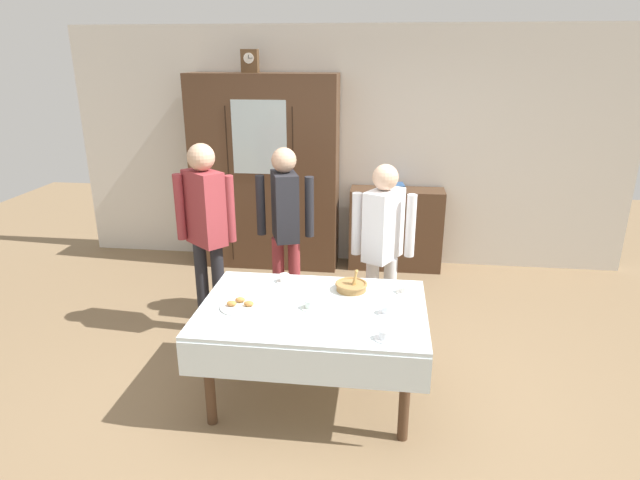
# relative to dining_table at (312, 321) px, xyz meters

# --- Properties ---
(ground_plane) EXTENTS (12.00, 12.00, 0.00)m
(ground_plane) POSITION_rel_dining_table_xyz_m (0.00, 0.24, -0.63)
(ground_plane) COLOR #846B4C
(ground_plane) RESTS_ON ground
(back_wall) EXTENTS (6.40, 0.10, 2.70)m
(back_wall) POSITION_rel_dining_table_xyz_m (0.00, 2.89, 0.72)
(back_wall) COLOR silver
(back_wall) RESTS_ON ground
(dining_table) EXTENTS (1.57, 1.08, 0.73)m
(dining_table) POSITION_rel_dining_table_xyz_m (0.00, 0.00, 0.00)
(dining_table) COLOR #4C3321
(dining_table) RESTS_ON ground
(wall_cabinet) EXTENTS (1.66, 0.46, 2.20)m
(wall_cabinet) POSITION_rel_dining_table_xyz_m (-0.90, 2.59, 0.47)
(wall_cabinet) COLOR #4C3321
(wall_cabinet) RESTS_ON ground
(mantel_clock) EXTENTS (0.18, 0.11, 0.24)m
(mantel_clock) POSITION_rel_dining_table_xyz_m (-1.03, 2.59, 1.68)
(mantel_clock) COLOR brown
(mantel_clock) RESTS_ON wall_cabinet
(bookshelf_low) EXTENTS (1.06, 0.35, 0.94)m
(bookshelf_low) POSITION_rel_dining_table_xyz_m (0.61, 2.64, -0.16)
(bookshelf_low) COLOR #4C3321
(bookshelf_low) RESTS_ON ground
(book_stack) EXTENTS (0.17, 0.23, 0.06)m
(book_stack) POSITION_rel_dining_table_xyz_m (0.61, 2.64, 0.34)
(book_stack) COLOR #664C7A
(book_stack) RESTS_ON bookshelf_low
(tea_cup_mid_left) EXTENTS (0.13, 0.13, 0.06)m
(tea_cup_mid_left) POSITION_rel_dining_table_xyz_m (-0.27, 0.42, 0.12)
(tea_cup_mid_left) COLOR white
(tea_cup_mid_left) RESTS_ON dining_table
(tea_cup_far_right) EXTENTS (0.13, 0.13, 0.06)m
(tea_cup_far_right) POSITION_rel_dining_table_xyz_m (0.50, -0.36, 0.12)
(tea_cup_far_right) COLOR white
(tea_cup_far_right) RESTS_ON dining_table
(tea_cup_front_edge) EXTENTS (0.13, 0.13, 0.06)m
(tea_cup_front_edge) POSITION_rel_dining_table_xyz_m (0.64, 0.34, 0.12)
(tea_cup_front_edge) COLOR white
(tea_cup_front_edge) RESTS_ON dining_table
(tea_cup_far_left) EXTENTS (0.13, 0.13, 0.06)m
(tea_cup_far_left) POSITION_rel_dining_table_xyz_m (-0.01, -0.00, 0.12)
(tea_cup_far_left) COLOR silver
(tea_cup_far_left) RESTS_ON dining_table
(tea_cup_near_right) EXTENTS (0.13, 0.13, 0.06)m
(tea_cup_near_right) POSITION_rel_dining_table_xyz_m (0.52, -0.01, 0.12)
(tea_cup_near_right) COLOR white
(tea_cup_near_right) RESTS_ON dining_table
(bread_basket) EXTENTS (0.24, 0.24, 0.16)m
(bread_basket) POSITION_rel_dining_table_xyz_m (0.25, 0.33, 0.13)
(bread_basket) COLOR #9E7542
(bread_basket) RESTS_ON dining_table
(pastry_plate) EXTENTS (0.28, 0.28, 0.05)m
(pastry_plate) POSITION_rel_dining_table_xyz_m (-0.50, -0.04, 0.11)
(pastry_plate) COLOR white
(pastry_plate) RESTS_ON dining_table
(spoon_near_right) EXTENTS (0.12, 0.02, 0.01)m
(spoon_near_right) POSITION_rel_dining_table_xyz_m (0.25, 0.11, 0.10)
(spoon_near_right) COLOR silver
(spoon_near_right) RESTS_ON dining_table
(spoon_far_left) EXTENTS (0.12, 0.02, 0.01)m
(spoon_far_left) POSITION_rel_dining_table_xyz_m (-0.30, -0.33, 0.10)
(spoon_far_left) COLOR silver
(spoon_far_left) RESTS_ON dining_table
(person_beside_shelf) EXTENTS (0.52, 0.41, 1.57)m
(person_beside_shelf) POSITION_rel_dining_table_xyz_m (0.47, 0.90, 0.32)
(person_beside_shelf) COLOR silver
(person_beside_shelf) RESTS_ON ground
(person_near_right_end) EXTENTS (0.52, 0.38, 1.71)m
(person_near_right_end) POSITION_rel_dining_table_xyz_m (-1.04, 0.89, 0.41)
(person_near_right_end) COLOR #232328
(person_near_right_end) RESTS_ON ground
(person_by_cabinet) EXTENTS (0.52, 0.41, 1.63)m
(person_by_cabinet) POSITION_rel_dining_table_xyz_m (-0.41, 1.21, 0.36)
(person_by_cabinet) COLOR #933338
(person_by_cabinet) RESTS_ON ground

